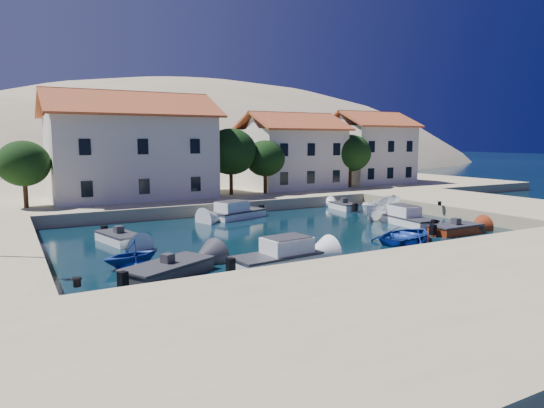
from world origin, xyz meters
The scene contains 20 objects.
ground centered at (0.00, 0.00, 0.00)m, with size 400.00×400.00×0.00m, color black.
quay_south centered at (0.00, -6.00, 0.50)m, with size 52.00×12.00×1.00m, color tan.
quay_east centered at (20.50, 10.00, 0.50)m, with size 11.00×20.00×1.00m, color tan.
quay_north centered at (2.00, 38.00, 0.50)m, with size 80.00×36.00×1.00m, color tan.
hills centered at (20.64, 123.62, -23.40)m, with size 254.00×176.00×99.00m.
building_left centered at (-6.00, 28.00, 5.94)m, with size 14.70×9.45×9.70m.
building_mid centered at (12.00, 29.00, 5.22)m, with size 10.50×8.40×8.30m.
building_right centered at (24.00, 30.00, 5.47)m, with size 9.45×8.40×8.80m.
trees centered at (4.51, 25.46, 4.84)m, with size 37.30×5.30×6.45m.
bollards centered at (2.80, 3.87, 1.15)m, with size 29.36×9.56×0.30m.
motorboat_grey_sw centered at (-9.94, 4.01, 0.29)m, with size 4.87×3.81×1.25m.
cabin_cruiser_south centered at (-4.59, 3.04, 0.48)m, with size 4.79×2.44×1.60m.
rowboat_south centered at (5.67, 4.35, 0.00)m, with size 3.51×4.91×1.02m, color navy.
motorboat_red_se centered at (10.34, 4.62, 0.29)m, with size 3.77×1.72×1.25m.
cabin_cruiser_east centered at (9.93, 8.57, 0.48)m, with size 2.12×4.59×1.60m.
boat_east centered at (10.02, 11.74, 0.00)m, with size 1.87×4.96×1.92m, color white.
motorboat_white_ne centered at (10.67, 17.50, 0.30)m, with size 1.79×3.31×1.25m.
rowboat_west centered at (-11.06, 6.54, 0.00)m, with size 2.49×2.88×1.52m, color navy.
motorboat_white_west centered at (-10.39, 12.66, 0.30)m, with size 2.45×3.95×1.25m.
cabin_cruiser_north centered at (0.14, 17.83, 0.48)m, with size 5.12×3.39×1.60m.
Camera 1 is at (-16.38, -17.74, 6.35)m, focal length 32.00 mm.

